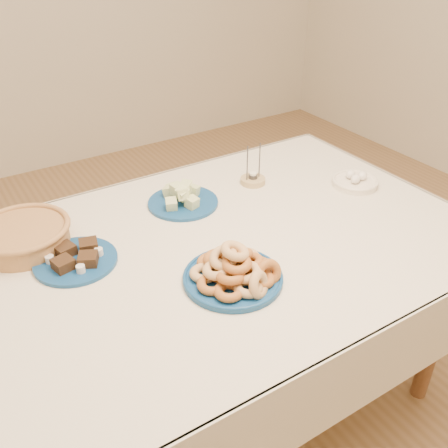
# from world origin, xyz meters

# --- Properties ---
(ground) EXTENTS (5.00, 5.00, 0.00)m
(ground) POSITION_xyz_m (0.00, 0.00, 0.00)
(ground) COLOR olive
(ground) RESTS_ON ground
(dining_table) EXTENTS (1.71, 1.11, 0.75)m
(dining_table) POSITION_xyz_m (0.00, 0.00, 0.64)
(dining_table) COLOR brown
(dining_table) RESTS_ON ground
(donut_platter) EXTENTS (0.37, 0.37, 0.13)m
(donut_platter) POSITION_xyz_m (-0.05, -0.19, 0.78)
(donut_platter) COLOR navy
(donut_platter) RESTS_ON dining_table
(melon_plate) EXTENTS (0.26, 0.26, 0.09)m
(melon_plate) POSITION_xyz_m (0.03, 0.28, 0.78)
(melon_plate) COLOR navy
(melon_plate) RESTS_ON dining_table
(brownie_plate) EXTENTS (0.27, 0.27, 0.04)m
(brownie_plate) POSITION_xyz_m (-0.40, 0.14, 0.76)
(brownie_plate) COLOR navy
(brownie_plate) RESTS_ON dining_table
(wicker_basket) EXTENTS (0.36, 0.36, 0.08)m
(wicker_basket) POSITION_xyz_m (-0.51, 0.31, 0.79)
(wicker_basket) COLOR olive
(wicker_basket) RESTS_ON dining_table
(candle_holder) EXTENTS (0.10, 0.10, 0.16)m
(candle_holder) POSITION_xyz_m (0.34, 0.28, 0.77)
(candle_holder) COLOR tan
(candle_holder) RESTS_ON dining_table
(egg_bowl) EXTENTS (0.23, 0.23, 0.06)m
(egg_bowl) POSITION_xyz_m (0.66, 0.05, 0.77)
(egg_bowl) COLOR #EFE4CF
(egg_bowl) RESTS_ON dining_table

